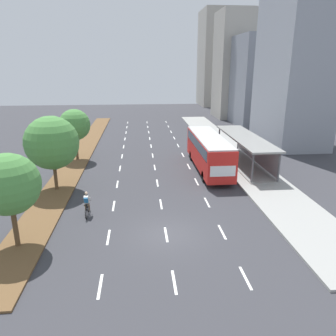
{
  "coord_description": "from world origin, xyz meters",
  "views": [
    {
      "loc": [
        -1.48,
        -17.57,
        9.88
      ],
      "look_at": [
        0.99,
        9.64,
        1.2
      ],
      "focal_mm": 34.55,
      "sensor_mm": 36.0,
      "label": 1
    }
  ],
  "objects_px": {
    "bus": "(209,149)",
    "cyclist": "(87,205)",
    "bus_shelter": "(247,147)",
    "median_tree_third": "(75,125)",
    "median_tree_second": "(52,143)",
    "median_tree_nearest": "(9,185)"
  },
  "relations": [
    {
      "from": "cyclist",
      "to": "median_tree_nearest",
      "type": "bearing_deg",
      "value": -131.49
    },
    {
      "from": "median_tree_second",
      "to": "median_tree_third",
      "type": "xyz_separation_m",
      "value": [
        0.16,
        8.85,
        -0.13
      ]
    },
    {
      "from": "median_tree_nearest",
      "to": "median_tree_third",
      "type": "distance_m",
      "value": 17.7
    },
    {
      "from": "median_tree_nearest",
      "to": "cyclist",
      "type": "bearing_deg",
      "value": 48.51
    },
    {
      "from": "median_tree_second",
      "to": "bus_shelter",
      "type": "bearing_deg",
      "value": 17.37
    },
    {
      "from": "bus",
      "to": "median_tree_second",
      "type": "xyz_separation_m",
      "value": [
        -13.67,
        -4.39,
        1.96
      ]
    },
    {
      "from": "bus_shelter",
      "to": "bus",
      "type": "height_order",
      "value": "bus"
    },
    {
      "from": "bus_shelter",
      "to": "cyclist",
      "type": "relative_size",
      "value": 6.97
    },
    {
      "from": "median_tree_second",
      "to": "median_tree_nearest",
      "type": "bearing_deg",
      "value": -90.72
    },
    {
      "from": "median_tree_third",
      "to": "median_tree_second",
      "type": "bearing_deg",
      "value": -91.05
    },
    {
      "from": "bus_shelter",
      "to": "median_tree_nearest",
      "type": "relative_size",
      "value": 2.35
    },
    {
      "from": "median_tree_nearest",
      "to": "median_tree_second",
      "type": "height_order",
      "value": "median_tree_second"
    },
    {
      "from": "cyclist",
      "to": "median_tree_third",
      "type": "xyz_separation_m",
      "value": [
        -3.08,
        13.91,
        3.11
      ]
    },
    {
      "from": "bus_shelter",
      "to": "bus",
      "type": "xyz_separation_m",
      "value": [
        -4.28,
        -1.23,
        0.2
      ]
    },
    {
      "from": "bus",
      "to": "cyclist",
      "type": "xyz_separation_m",
      "value": [
        -10.43,
        -9.45,
        -1.28
      ]
    },
    {
      "from": "bus_shelter",
      "to": "cyclist",
      "type": "xyz_separation_m",
      "value": [
        -14.71,
        -10.68,
        -1.08
      ]
    },
    {
      "from": "bus",
      "to": "cyclist",
      "type": "relative_size",
      "value": 6.2
    },
    {
      "from": "median_tree_nearest",
      "to": "bus",
      "type": "bearing_deg",
      "value": 43.86
    },
    {
      "from": "cyclist",
      "to": "median_tree_second",
      "type": "bearing_deg",
      "value": 122.62
    },
    {
      "from": "bus",
      "to": "median_tree_nearest",
      "type": "relative_size",
      "value": 2.1
    },
    {
      "from": "bus",
      "to": "median_tree_second",
      "type": "relative_size",
      "value": 1.87
    },
    {
      "from": "median_tree_nearest",
      "to": "median_tree_third",
      "type": "bearing_deg",
      "value": 89.11
    }
  ]
}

